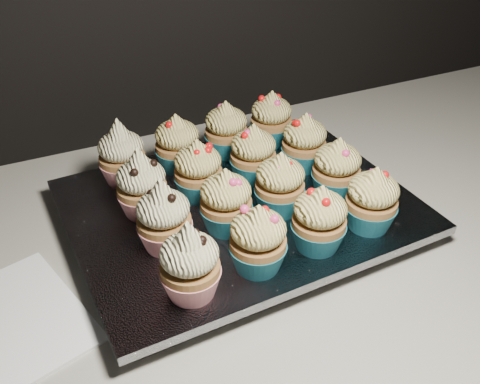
% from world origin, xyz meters
% --- Properties ---
extents(worktop, '(2.44, 0.64, 0.04)m').
position_xyz_m(worktop, '(0.00, 1.70, 0.88)').
color(worktop, beige).
rests_on(worktop, cabinet).
extents(baking_tray, '(0.41, 0.32, 0.02)m').
position_xyz_m(baking_tray, '(0.04, 1.72, 0.91)').
color(baking_tray, black).
rests_on(baking_tray, worktop).
extents(foil_lining, '(0.44, 0.35, 0.01)m').
position_xyz_m(foil_lining, '(0.04, 1.72, 0.93)').
color(foil_lining, silver).
rests_on(foil_lining, baking_tray).
extents(cupcake_0, '(0.06, 0.06, 0.10)m').
position_xyz_m(cupcake_0, '(-0.07, 1.59, 0.97)').
color(cupcake_0, red).
rests_on(cupcake_0, foil_lining).
extents(cupcake_1, '(0.06, 0.06, 0.08)m').
position_xyz_m(cupcake_1, '(0.00, 1.60, 0.97)').
color(cupcake_1, '#1B6F82').
rests_on(cupcake_1, foil_lining).
extents(cupcake_2, '(0.06, 0.06, 0.08)m').
position_xyz_m(cupcake_2, '(0.08, 1.60, 0.97)').
color(cupcake_2, '#1B6F82').
rests_on(cupcake_2, foil_lining).
extents(cupcake_3, '(0.06, 0.06, 0.08)m').
position_xyz_m(cupcake_3, '(0.16, 1.61, 0.97)').
color(cupcake_3, '#1B6F82').
rests_on(cupcake_3, foil_lining).
extents(cupcake_4, '(0.06, 0.06, 0.10)m').
position_xyz_m(cupcake_4, '(-0.08, 1.67, 0.97)').
color(cupcake_4, red).
rests_on(cupcake_4, foil_lining).
extents(cupcake_5, '(0.06, 0.06, 0.08)m').
position_xyz_m(cupcake_5, '(0.00, 1.68, 0.97)').
color(cupcake_5, '#1B6F82').
rests_on(cupcake_5, foil_lining).
extents(cupcake_6, '(0.06, 0.06, 0.08)m').
position_xyz_m(cupcake_6, '(0.08, 1.68, 0.97)').
color(cupcake_6, '#1B6F82').
rests_on(cupcake_6, foil_lining).
extents(cupcake_7, '(0.06, 0.06, 0.08)m').
position_xyz_m(cupcake_7, '(0.16, 1.68, 0.97)').
color(cupcake_7, '#1B6F82').
rests_on(cupcake_7, foil_lining).
extents(cupcake_8, '(0.06, 0.06, 0.10)m').
position_xyz_m(cupcake_8, '(-0.08, 1.75, 0.97)').
color(cupcake_8, red).
rests_on(cupcake_8, foil_lining).
extents(cupcake_9, '(0.06, 0.06, 0.08)m').
position_xyz_m(cupcake_9, '(-0.00, 1.75, 0.97)').
color(cupcake_9, '#1B6F82').
rests_on(cupcake_9, foil_lining).
extents(cupcake_10, '(0.06, 0.06, 0.08)m').
position_xyz_m(cupcake_10, '(0.08, 1.76, 0.97)').
color(cupcake_10, '#1B6F82').
rests_on(cupcake_10, foil_lining).
extents(cupcake_11, '(0.06, 0.06, 0.08)m').
position_xyz_m(cupcake_11, '(0.15, 1.76, 0.97)').
color(cupcake_11, '#1B6F82').
rests_on(cupcake_11, foil_lining).
extents(cupcake_12, '(0.06, 0.06, 0.10)m').
position_xyz_m(cupcake_12, '(-0.08, 1.83, 0.97)').
color(cupcake_12, red).
rests_on(cupcake_12, foil_lining).
extents(cupcake_13, '(0.06, 0.06, 0.08)m').
position_xyz_m(cupcake_13, '(-0.01, 1.83, 0.97)').
color(cupcake_13, '#1B6F82').
rests_on(cupcake_13, foil_lining).
extents(cupcake_14, '(0.06, 0.06, 0.08)m').
position_xyz_m(cupcake_14, '(0.07, 1.84, 0.97)').
color(cupcake_14, '#1B6F82').
rests_on(cupcake_14, foil_lining).
extents(cupcake_15, '(0.06, 0.06, 0.08)m').
position_xyz_m(cupcake_15, '(0.15, 1.84, 0.97)').
color(cupcake_15, '#1B6F82').
rests_on(cupcake_15, foil_lining).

